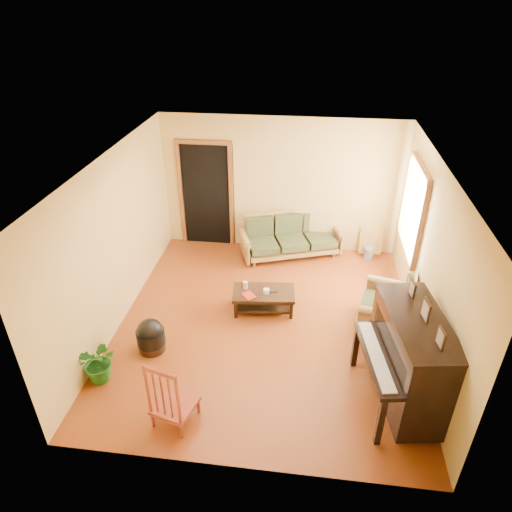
# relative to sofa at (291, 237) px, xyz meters

# --- Properties ---
(floor) EXTENTS (5.00, 5.00, 0.00)m
(floor) POSITION_rel_sofa_xyz_m (-0.26, -2.16, -0.41)
(floor) COLOR #5F260C
(floor) RESTS_ON ground
(doorway) EXTENTS (1.08, 0.16, 2.05)m
(doorway) POSITION_rel_sofa_xyz_m (-1.71, 0.32, 0.62)
(doorway) COLOR black
(doorway) RESTS_ON floor
(window) EXTENTS (0.12, 1.36, 1.46)m
(window) POSITION_rel_sofa_xyz_m (1.95, -0.86, 1.09)
(window) COLOR white
(window) RESTS_ON right_wall
(sofa) EXTENTS (2.06, 1.39, 0.81)m
(sofa) POSITION_rel_sofa_xyz_m (0.00, 0.00, 0.00)
(sofa) COLOR olive
(sofa) RESTS_ON floor
(coffee_table) EXTENTS (1.03, 0.63, 0.36)m
(coffee_table) POSITION_rel_sofa_xyz_m (-0.33, -1.81, -0.23)
(coffee_table) COLOR black
(coffee_table) RESTS_ON floor
(armchair) EXTENTS (1.04, 1.07, 0.90)m
(armchair) POSITION_rel_sofa_xyz_m (1.54, -1.98, 0.04)
(armchair) COLOR olive
(armchair) RESTS_ON floor
(piano) EXTENTS (1.09, 1.59, 1.30)m
(piano) POSITION_rel_sofa_xyz_m (1.63, -3.45, 0.24)
(piano) COLOR black
(piano) RESTS_ON floor
(footstool) EXTENTS (0.54, 0.54, 0.39)m
(footstool) POSITION_rel_sofa_xyz_m (-1.83, -2.95, -0.21)
(footstool) COLOR black
(footstool) RESTS_ON floor
(red_chair) EXTENTS (0.59, 0.62, 0.99)m
(red_chair) POSITION_rel_sofa_xyz_m (-1.13, -4.12, 0.09)
(red_chair) COLOR maroon
(red_chair) RESTS_ON floor
(leaning_frame) EXTENTS (0.43, 0.11, 0.57)m
(leaning_frame) POSITION_rel_sofa_xyz_m (1.54, 0.24, -0.12)
(leaning_frame) COLOR gold
(leaning_frame) RESTS_ON floor
(ceramic_crock) EXTENTS (0.21, 0.21, 0.22)m
(ceramic_crock) POSITION_rel_sofa_xyz_m (1.50, 0.07, -0.29)
(ceramic_crock) COLOR #2E478A
(ceramic_crock) RESTS_ON floor
(potted_plant) EXTENTS (0.64, 0.59, 0.60)m
(potted_plant) POSITION_rel_sofa_xyz_m (-2.30, -3.60, -0.11)
(potted_plant) COLOR #1A5217
(potted_plant) RESTS_ON floor
(book) EXTENTS (0.26, 0.27, 0.02)m
(book) POSITION_rel_sofa_xyz_m (-0.61, -2.02, -0.04)
(book) COLOR #9D2414
(book) RESTS_ON coffee_table
(candle) EXTENTS (0.09, 0.09, 0.12)m
(candle) POSITION_rel_sofa_xyz_m (-0.63, -1.75, 0.01)
(candle) COLOR white
(candle) RESTS_ON coffee_table
(glass_jar) EXTENTS (0.12, 0.12, 0.07)m
(glass_jar) POSITION_rel_sofa_xyz_m (-0.28, -1.83, -0.02)
(glass_jar) COLOR white
(glass_jar) RESTS_ON coffee_table
(remote) EXTENTS (0.14, 0.08, 0.01)m
(remote) POSITION_rel_sofa_xyz_m (-0.17, -1.80, -0.04)
(remote) COLOR black
(remote) RESTS_ON coffee_table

